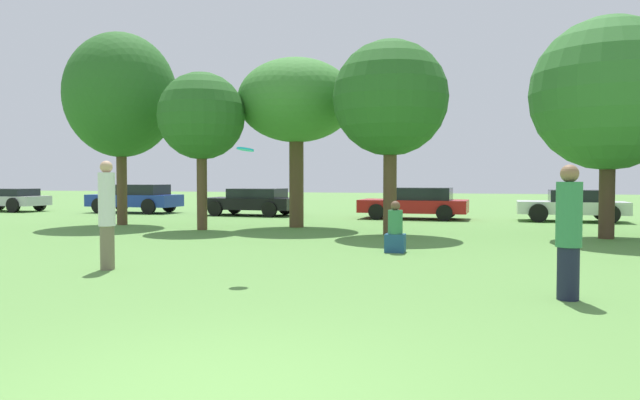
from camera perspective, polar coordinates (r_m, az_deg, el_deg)
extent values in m
plane|color=#5B8E42|center=(4.67, -11.18, -18.19)|extent=(120.00, 120.00, 0.00)
cylinder|color=#726651|center=(11.18, -19.70, -4.33)|extent=(0.25, 0.25, 0.77)
cylinder|color=silver|center=(11.11, -19.75, 0.07)|extent=(0.29, 0.29, 0.94)
sphere|color=tan|center=(11.11, -19.79, 3.00)|extent=(0.22, 0.22, 0.22)
cylinder|color=#191E33|center=(8.60, 22.67, -6.50)|extent=(0.28, 0.28, 0.71)
cylinder|color=#337F4C|center=(8.52, 22.74, -1.28)|extent=(0.33, 0.33, 0.86)
sphere|color=#8C6647|center=(8.51, 22.79, 2.35)|extent=(0.24, 0.24, 0.24)
cylinder|color=#19B2D8|center=(9.67, -7.17, 4.84)|extent=(0.29, 0.28, 0.09)
cube|color=navy|center=(13.08, 7.21, -4.12)|extent=(0.43, 0.36, 0.40)
cylinder|color=#337F4C|center=(13.04, 7.22, -2.10)|extent=(0.32, 0.32, 0.52)
sphere|color=brown|center=(13.02, 7.23, -0.55)|extent=(0.21, 0.21, 0.21)
cylinder|color=brown|center=(21.66, -18.46, 2.26)|extent=(0.35, 0.35, 3.42)
ellipsoid|color=#286023|center=(21.84, -18.54, 9.50)|extent=(3.80, 3.80, 4.26)
cylinder|color=brown|center=(18.94, -11.24, 1.43)|extent=(0.32, 0.32, 2.80)
sphere|color=#286023|center=(19.04, -11.29, 7.90)|extent=(2.71, 2.71, 2.71)
cylinder|color=brown|center=(19.55, -2.27, 1.92)|extent=(0.47, 0.47, 3.10)
ellipsoid|color=#3D7F33|center=(19.71, -2.28, 9.51)|extent=(3.83, 3.83, 2.73)
cylinder|color=brown|center=(17.07, 6.71, 1.68)|extent=(0.38, 0.38, 2.98)
sphere|color=#286023|center=(17.22, 6.75, 9.68)|extent=(3.28, 3.28, 3.28)
cylinder|color=#473323|center=(17.57, 25.78, 1.09)|extent=(0.40, 0.40, 2.73)
sphere|color=#33702D|center=(17.71, 25.92, 9.15)|extent=(4.06, 4.06, 4.06)
cube|color=#B2B2B7|center=(32.78, -27.88, -0.04)|extent=(4.10, 1.74, 0.45)
cube|color=black|center=(32.55, -27.51, 0.66)|extent=(2.27, 1.50, 0.35)
cylinder|color=black|center=(31.31, -27.32, -0.44)|extent=(0.70, 0.21, 0.69)
cylinder|color=black|center=(32.51, -25.27, -0.32)|extent=(0.70, 0.21, 0.69)
cube|color=#1E389E|center=(29.02, -17.35, -0.04)|extent=(4.27, 1.80, 0.55)
cube|color=black|center=(28.83, -16.84, 0.96)|extent=(2.36, 1.56, 0.47)
cylinder|color=black|center=(29.11, -20.43, -0.52)|extent=(0.70, 0.18, 0.69)
cylinder|color=black|center=(30.48, -18.46, -0.38)|extent=(0.70, 0.18, 0.69)
cylinder|color=black|center=(27.59, -16.11, -0.60)|extent=(0.70, 0.18, 0.69)
cylinder|color=black|center=(29.03, -14.25, -0.46)|extent=(0.70, 0.18, 0.69)
cube|color=black|center=(25.94, -6.62, -0.33)|extent=(4.03, 1.98, 0.49)
cube|color=black|center=(25.80, -6.01, 0.65)|extent=(2.23, 1.72, 0.40)
cylinder|color=black|center=(25.62, -10.01, -0.81)|extent=(0.65, 0.20, 0.64)
cylinder|color=black|center=(27.32, -8.18, -0.62)|extent=(0.65, 0.20, 0.64)
cylinder|color=black|center=(24.59, -4.87, -0.91)|extent=(0.65, 0.20, 0.64)
cylinder|color=black|center=(26.36, -3.32, -0.70)|extent=(0.65, 0.20, 0.64)
cube|color=red|center=(23.87, 8.94, -0.57)|extent=(4.23, 1.99, 0.50)
cube|color=black|center=(23.81, 9.70, 0.60)|extent=(2.34, 1.72, 0.48)
cylinder|color=black|center=(23.17, 5.42, -1.13)|extent=(0.62, 0.19, 0.61)
cylinder|color=black|center=(25.03, 6.31, -0.90)|extent=(0.62, 0.19, 0.61)
cylinder|color=black|center=(22.78, 11.83, -1.23)|extent=(0.62, 0.19, 0.61)
cylinder|color=black|center=(24.67, 12.24, -0.98)|extent=(0.62, 0.19, 0.61)
cube|color=silver|center=(24.05, 22.91, -0.67)|extent=(3.87, 1.77, 0.46)
cube|color=black|center=(24.07, 23.61, 0.38)|extent=(2.14, 1.53, 0.43)
cylinder|color=black|center=(23.13, 20.18, -1.18)|extent=(0.68, 0.22, 0.67)
cylinder|color=black|center=(24.82, 19.98, -0.97)|extent=(0.68, 0.22, 0.67)
cylinder|color=black|center=(23.37, 26.01, -1.24)|extent=(0.68, 0.22, 0.67)
cylinder|color=black|center=(25.05, 25.42, -1.02)|extent=(0.68, 0.22, 0.67)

